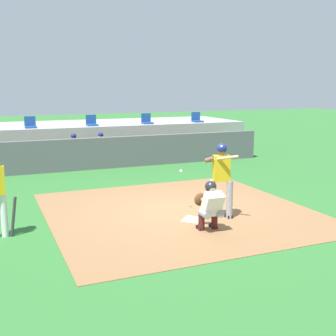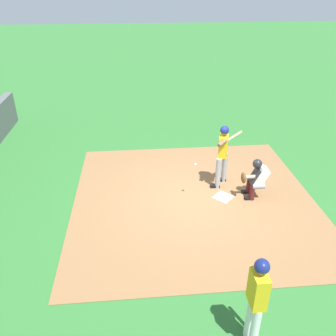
{
  "view_description": "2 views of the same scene",
  "coord_description": "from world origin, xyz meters",
  "px_view_note": "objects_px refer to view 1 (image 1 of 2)",
  "views": [
    {
      "loc": [
        -4.36,
        -9.61,
        3.11
      ],
      "look_at": [
        0.0,
        0.7,
        1.0
      ],
      "focal_mm": 46.31,
      "sensor_mm": 36.0,
      "label": 1
    },
    {
      "loc": [
        -7.83,
        1.43,
        5.31
      ],
      "look_at": [
        0.0,
        0.7,
        1.0
      ],
      "focal_mm": 37.71,
      "sensor_mm": 36.0,
      "label": 2
    }
  ],
  "objects_px": {
    "dugout_player_2": "(102,148)",
    "stadium_seat_1": "(30,125)",
    "home_plate": "(193,219)",
    "batter_at_plate": "(221,176)",
    "stadium_seat_3": "(147,121)",
    "dugout_player_1": "(75,149)",
    "stadium_seat_2": "(92,123)",
    "stadium_seat_4": "(197,119)",
    "catcher_crouched": "(210,204)"
  },
  "relations": [
    {
      "from": "dugout_player_2",
      "to": "stadium_seat_1",
      "type": "distance_m",
      "value": 3.35
    },
    {
      "from": "home_plate",
      "to": "batter_at_plate",
      "type": "relative_size",
      "value": 0.24
    },
    {
      "from": "stadium_seat_3",
      "to": "dugout_player_1",
      "type": "bearing_deg",
      "value": -151.67
    },
    {
      "from": "home_plate",
      "to": "dugout_player_1",
      "type": "height_order",
      "value": "dugout_player_1"
    },
    {
      "from": "batter_at_plate",
      "to": "stadium_seat_2",
      "type": "xyz_separation_m",
      "value": [
        -0.69,
        10.25,
        0.5
      ]
    },
    {
      "from": "batter_at_plate",
      "to": "dugout_player_2",
      "type": "distance_m",
      "value": 8.26
    },
    {
      "from": "stadium_seat_3",
      "to": "batter_at_plate",
      "type": "bearing_deg",
      "value": -100.54
    },
    {
      "from": "stadium_seat_4",
      "to": "catcher_crouched",
      "type": "bearing_deg",
      "value": -115.29
    },
    {
      "from": "stadium_seat_2",
      "to": "stadium_seat_4",
      "type": "height_order",
      "value": "same"
    },
    {
      "from": "batter_at_plate",
      "to": "stadium_seat_4",
      "type": "distance_m",
      "value": 11.21
    },
    {
      "from": "catcher_crouched",
      "to": "dugout_player_1",
      "type": "height_order",
      "value": "dugout_player_1"
    },
    {
      "from": "dugout_player_1",
      "to": "stadium_seat_4",
      "type": "height_order",
      "value": "stadium_seat_4"
    },
    {
      "from": "dugout_player_1",
      "to": "stadium_seat_3",
      "type": "distance_m",
      "value": 4.37
    },
    {
      "from": "catcher_crouched",
      "to": "stadium_seat_2",
      "type": "relative_size",
      "value": 4.13
    },
    {
      "from": "dugout_player_1",
      "to": "stadium_seat_1",
      "type": "height_order",
      "value": "stadium_seat_1"
    },
    {
      "from": "catcher_crouched",
      "to": "stadium_seat_2",
      "type": "distance_m",
      "value": 11.05
    },
    {
      "from": "batter_at_plate",
      "to": "dugout_player_2",
      "type": "xyz_separation_m",
      "value": [
        -0.78,
        8.22,
        -0.36
      ]
    },
    {
      "from": "catcher_crouched",
      "to": "dugout_player_2",
      "type": "relative_size",
      "value": 1.53
    },
    {
      "from": "batter_at_plate",
      "to": "catcher_crouched",
      "type": "xyz_separation_m",
      "value": [
        -0.69,
        -0.75,
        -0.43
      ]
    },
    {
      "from": "home_plate",
      "to": "dugout_player_2",
      "type": "relative_size",
      "value": 0.34
    },
    {
      "from": "home_plate",
      "to": "stadium_seat_1",
      "type": "distance_m",
      "value": 10.61
    },
    {
      "from": "stadium_seat_1",
      "to": "stadium_seat_4",
      "type": "xyz_separation_m",
      "value": [
        7.8,
        0.0,
        0.0
      ]
    },
    {
      "from": "stadium_seat_4",
      "to": "home_plate",
      "type": "bearing_deg",
      "value": -117.06
    },
    {
      "from": "home_plate",
      "to": "catcher_crouched",
      "type": "distance_m",
      "value": 1.01
    },
    {
      "from": "stadium_seat_1",
      "to": "stadium_seat_2",
      "type": "distance_m",
      "value": 2.6
    },
    {
      "from": "dugout_player_1",
      "to": "stadium_seat_2",
      "type": "xyz_separation_m",
      "value": [
        1.17,
        2.03,
        0.86
      ]
    },
    {
      "from": "batter_at_plate",
      "to": "stadium_seat_3",
      "type": "distance_m",
      "value": 10.44
    },
    {
      "from": "dugout_player_1",
      "to": "stadium_seat_2",
      "type": "height_order",
      "value": "stadium_seat_2"
    },
    {
      "from": "catcher_crouched",
      "to": "dugout_player_1",
      "type": "xyz_separation_m",
      "value": [
        -1.17,
        8.97,
        0.06
      ]
    },
    {
      "from": "dugout_player_1",
      "to": "dugout_player_2",
      "type": "xyz_separation_m",
      "value": [
        1.09,
        0.0,
        0.0
      ]
    },
    {
      "from": "stadium_seat_1",
      "to": "stadium_seat_2",
      "type": "relative_size",
      "value": 1.0
    },
    {
      "from": "stadium_seat_1",
      "to": "batter_at_plate",
      "type": "bearing_deg",
      "value": -72.21
    },
    {
      "from": "catcher_crouched",
      "to": "dugout_player_1",
      "type": "distance_m",
      "value": 9.05
    },
    {
      "from": "dugout_player_1",
      "to": "stadium_seat_3",
      "type": "height_order",
      "value": "stadium_seat_3"
    },
    {
      "from": "home_plate",
      "to": "stadium_seat_1",
      "type": "height_order",
      "value": "stadium_seat_1"
    },
    {
      "from": "catcher_crouched",
      "to": "stadium_seat_1",
      "type": "relative_size",
      "value": 4.13
    },
    {
      "from": "dugout_player_1",
      "to": "stadium_seat_1",
      "type": "xyz_separation_m",
      "value": [
        -1.43,
        2.03,
        0.86
      ]
    },
    {
      "from": "stadium_seat_3",
      "to": "stadium_seat_4",
      "type": "height_order",
      "value": "same"
    },
    {
      "from": "stadium_seat_3",
      "to": "dugout_player_2",
      "type": "bearing_deg",
      "value": -142.87
    },
    {
      "from": "home_plate",
      "to": "dugout_player_1",
      "type": "bearing_deg",
      "value": 98.2
    },
    {
      "from": "dugout_player_2",
      "to": "stadium_seat_2",
      "type": "bearing_deg",
      "value": 87.54
    },
    {
      "from": "batter_at_plate",
      "to": "catcher_crouched",
      "type": "bearing_deg",
      "value": -132.64
    },
    {
      "from": "home_plate",
      "to": "dugout_player_1",
      "type": "distance_m",
      "value": 8.25
    },
    {
      "from": "stadium_seat_3",
      "to": "stadium_seat_4",
      "type": "distance_m",
      "value": 2.6
    },
    {
      "from": "batter_at_plate",
      "to": "stadium_seat_3",
      "type": "bearing_deg",
      "value": 79.46
    },
    {
      "from": "stadium_seat_2",
      "to": "stadium_seat_3",
      "type": "relative_size",
      "value": 1.0
    },
    {
      "from": "stadium_seat_3",
      "to": "catcher_crouched",
      "type": "bearing_deg",
      "value": -103.3
    },
    {
      "from": "stadium_seat_2",
      "to": "catcher_crouched",
      "type": "bearing_deg",
      "value": -90.01
    },
    {
      "from": "home_plate",
      "to": "dugout_player_2",
      "type": "bearing_deg",
      "value": 90.62
    },
    {
      "from": "home_plate",
      "to": "dugout_player_1",
      "type": "xyz_separation_m",
      "value": [
        -1.17,
        8.14,
        0.65
      ]
    }
  ]
}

